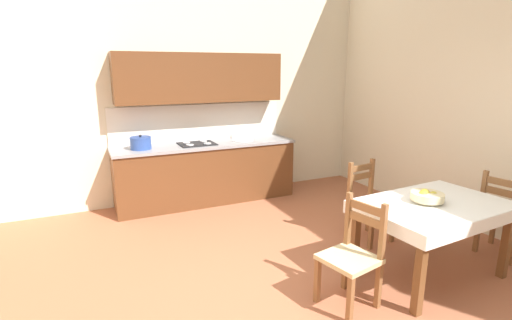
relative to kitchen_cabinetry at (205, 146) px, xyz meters
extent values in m
cube|color=#A86042|center=(-0.04, -2.96, -0.91)|extent=(6.16, 7.07, 0.10)
cube|color=beige|center=(-0.04, 0.33, 1.19)|extent=(6.16, 0.12, 4.09)
cube|color=brown|center=(0.01, -0.04, -0.43)|extent=(2.66, 0.60, 0.86)
cube|color=gray|center=(0.01, -0.05, 0.02)|extent=(2.69, 0.63, 0.04)
cube|color=silver|center=(0.01, 0.26, 0.32)|extent=(2.66, 0.01, 0.55)
cube|color=brown|center=(0.01, 0.09, 0.99)|extent=(2.45, 0.34, 0.70)
cube|color=black|center=(0.01, -0.31, -0.81)|extent=(2.62, 0.02, 0.09)
cylinder|color=silver|center=(0.60, -0.04, 0.04)|extent=(0.34, 0.34, 0.02)
cylinder|color=silver|center=(0.60, 0.10, 0.15)|extent=(0.02, 0.02, 0.22)
cube|color=black|center=(-0.13, -0.04, 0.05)|extent=(0.52, 0.42, 0.01)
cylinder|color=silver|center=(-0.26, -0.14, 0.06)|extent=(0.11, 0.11, 0.01)
cylinder|color=silver|center=(0.00, -0.14, 0.06)|extent=(0.11, 0.11, 0.01)
cylinder|color=silver|center=(-0.26, 0.06, 0.06)|extent=(0.11, 0.11, 0.01)
cylinder|color=silver|center=(0.00, 0.06, 0.06)|extent=(0.11, 0.11, 0.01)
cylinder|color=#2D4C9E|center=(-0.93, -0.06, 0.12)|extent=(0.28, 0.28, 0.15)
cylinder|color=#2D4C9E|center=(-0.93, -0.06, 0.20)|extent=(0.29, 0.29, 0.02)
sphere|color=black|center=(-0.93, -0.06, 0.23)|extent=(0.04, 0.04, 0.04)
cube|color=brown|center=(1.30, -3.02, -0.12)|extent=(1.40, 0.95, 0.02)
cube|color=brown|center=(0.72, -3.43, -0.49)|extent=(0.07, 0.07, 0.73)
cube|color=brown|center=(1.94, -3.35, -0.49)|extent=(0.07, 0.07, 0.73)
cube|color=brown|center=(0.67, -2.68, -0.49)|extent=(0.07, 0.07, 0.73)
cube|color=brown|center=(1.89, -2.60, -0.49)|extent=(0.07, 0.07, 0.73)
cube|color=white|center=(1.30, -3.02, -0.10)|extent=(1.46, 1.02, 0.00)
cube|color=white|center=(1.34, -3.48, -0.17)|extent=(1.40, 0.10, 0.12)
cube|color=white|center=(1.27, -2.55, -0.17)|extent=(1.40, 0.10, 0.12)
cube|color=white|center=(0.60, -3.06, -0.17)|extent=(0.07, 0.92, 0.12)
cube|color=white|center=(2.00, -2.97, -0.17)|extent=(0.07, 0.92, 0.12)
cube|color=#D1BC89|center=(1.33, -2.14, -0.43)|extent=(0.47, 0.47, 0.04)
cube|color=brown|center=(1.54, -2.30, -0.65)|extent=(0.05, 0.05, 0.41)
cube|color=brown|center=(1.18, -2.34, -0.65)|extent=(0.05, 0.05, 0.41)
cube|color=brown|center=(1.49, -1.94, -0.39)|extent=(0.05, 0.05, 0.93)
cube|color=brown|center=(1.13, -1.99, -0.39)|extent=(0.05, 0.05, 0.93)
cube|color=brown|center=(1.31, -1.97, -0.01)|extent=(0.32, 0.06, 0.07)
cube|color=brown|center=(1.31, -1.97, -0.12)|extent=(0.32, 0.06, 0.07)
cube|color=#D1BC89|center=(0.28, -3.08, -0.43)|extent=(0.50, 0.50, 0.04)
cube|color=brown|center=(0.14, -3.29, -0.65)|extent=(0.05, 0.05, 0.41)
cube|color=brown|center=(0.07, -2.94, -0.65)|extent=(0.05, 0.05, 0.41)
cube|color=brown|center=(0.50, -3.22, -0.39)|extent=(0.05, 0.05, 0.93)
cube|color=brown|center=(0.42, -2.86, -0.39)|extent=(0.05, 0.05, 0.93)
cube|color=brown|center=(0.46, -3.04, -0.01)|extent=(0.09, 0.32, 0.07)
cube|color=brown|center=(0.46, -3.04, -0.12)|extent=(0.09, 0.32, 0.07)
cube|color=#D1BC89|center=(2.41, -3.03, -0.43)|extent=(0.48, 0.48, 0.04)
cube|color=brown|center=(2.56, -2.82, -0.65)|extent=(0.05, 0.05, 0.41)
cube|color=brown|center=(2.20, -2.88, -0.39)|extent=(0.05, 0.05, 0.93)
cube|color=brown|center=(2.23, -3.06, -0.01)|extent=(0.07, 0.32, 0.07)
cube|color=brown|center=(2.23, -3.06, -0.12)|extent=(0.07, 0.32, 0.07)
cylinder|color=beige|center=(1.24, -2.98, -0.09)|extent=(0.17, 0.17, 0.02)
cylinder|color=beige|center=(1.24, -2.98, -0.04)|extent=(0.30, 0.30, 0.07)
sphere|color=gold|center=(1.19, -2.97, -0.03)|extent=(0.09, 0.09, 0.09)
sphere|color=gold|center=(1.30, -3.00, -0.04)|extent=(0.08, 0.08, 0.08)
sphere|color=gold|center=(1.24, -2.95, -0.03)|extent=(0.10, 0.10, 0.10)
camera|label=1|loc=(-1.65, -5.40, 1.13)|focal=26.85mm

